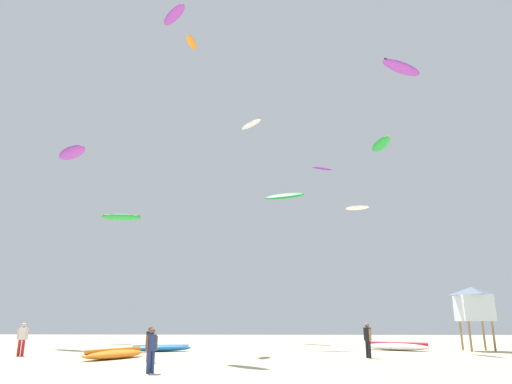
{
  "coord_description": "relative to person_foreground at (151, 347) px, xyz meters",
  "views": [
    {
      "loc": [
        1.43,
        -13.74,
        1.81
      ],
      "look_at": [
        0.0,
        16.05,
        10.19
      ],
      "focal_mm": 32.66,
      "sensor_mm": 36.0,
      "label": 1
    }
  ],
  "objects": [
    {
      "name": "kite_aloft_5",
      "position": [
        -2.59,
        10.76,
        22.49
      ],
      "size": [
        2.5,
        2.81,
        0.34
      ],
      "color": "purple"
    },
    {
      "name": "kite_aloft_7",
      "position": [
        14.09,
        35.31,
        13.81
      ],
      "size": [
        2.86,
        1.62,
        0.57
      ],
      "color": "white"
    },
    {
      "name": "kite_aloft_0",
      "position": [
        12.62,
        15.13,
        13.82
      ],
      "size": [
        1.37,
        3.04,
        0.73
      ],
      "color": "green"
    },
    {
      "name": "kite_aloft_8",
      "position": [
        5.34,
        18.02,
        10.64
      ],
      "size": [
        3.44,
        1.98,
        0.82
      ],
      "color": "green"
    },
    {
      "name": "person_midground",
      "position": [
        -9.7,
        8.71,
        0.11
      ],
      "size": [
        0.58,
        0.4,
        1.79
      ],
      "rotation": [
        0.0,
        0.0,
        1.83
      ],
      "color": "#B21E23",
      "rests_on": "ground"
    },
    {
      "name": "person_left",
      "position": [
        9.46,
        8.04,
        0.12
      ],
      "size": [
        0.41,
        0.56,
        1.8
      ],
      "rotation": [
        0.0,
        0.0,
        0.4
      ],
      "color": "black",
      "rests_on": "ground"
    },
    {
      "name": "kite_grounded_mid",
      "position": [
        -2.86,
        13.16,
        -0.71
      ],
      "size": [
        4.06,
        2.28,
        0.48
      ],
      "color": "blue",
      "rests_on": "ground"
    },
    {
      "name": "kite_grounded_near",
      "position": [
        12.65,
        15.2,
        -0.67
      ],
      "size": [
        4.48,
        3.66,
        0.56
      ],
      "color": "white",
      "rests_on": "ground"
    },
    {
      "name": "lifeguard_tower",
      "position": [
        17.91,
        14.89,
        2.12
      ],
      "size": [
        2.3,
        2.3,
        4.15
      ],
      "color": "#8C704C",
      "rests_on": "ground"
    },
    {
      "name": "kite_aloft_1",
      "position": [
        14.74,
        15.25,
        20.33
      ],
      "size": [
        4.05,
        3.33,
        0.53
      ],
      "color": "purple"
    },
    {
      "name": "kite_aloft_9",
      "position": [
        -13.35,
        19.74,
        15.35
      ],
      "size": [
        4.11,
        3.63,
        1.0
      ],
      "color": "purple"
    },
    {
      "name": "person_foreground",
      "position": [
        0.0,
        0.0,
        0.0
      ],
      "size": [
        0.37,
        0.43,
        1.59
      ],
      "rotation": [
        0.0,
        0.0,
        2.46
      ],
      "color": "navy",
      "rests_on": "ground"
    },
    {
      "name": "kite_grounded_far",
      "position": [
        -3.78,
        6.97,
        -0.68
      ],
      "size": [
        2.84,
        4.5,
        0.56
      ],
      "color": "orange",
      "rests_on": "ground"
    },
    {
      "name": "kite_aloft_6",
      "position": [
        -2.46,
        16.7,
        24.14
      ],
      "size": [
        0.9,
        2.27,
        0.45
      ],
      "color": "orange"
    },
    {
      "name": "kite_aloft_4",
      "position": [
        1.85,
        31.33,
        22.9
      ],
      "size": [
        3.09,
        3.48,
        0.48
      ],
      "color": "white"
    },
    {
      "name": "kite_aloft_2",
      "position": [
        10.16,
        35.81,
        18.9
      ],
      "size": [
        2.89,
        1.91,
        0.65
      ],
      "color": "purple"
    },
    {
      "name": "person_right",
      "position": [
        -1.39,
        4.92,
        0.02
      ],
      "size": [
        0.44,
        0.39,
        1.63
      ],
      "rotation": [
        0.0,
        0.0,
        4.01
      ],
      "color": "#B21E23",
      "rests_on": "ground"
    },
    {
      "name": "kite_aloft_3",
      "position": [
        -10.98,
        27.08,
        11.11
      ],
      "size": [
        4.06,
        1.74,
        0.72
      ],
      "color": "green"
    }
  ]
}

